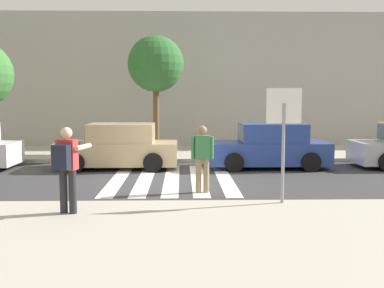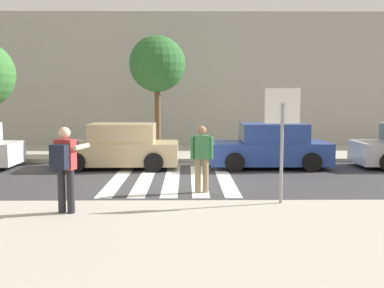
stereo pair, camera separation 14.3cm
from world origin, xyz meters
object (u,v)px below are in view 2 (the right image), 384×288
at_px(pedestrian_crossing, 202,155).
at_px(street_tree_center, 157,65).
at_px(parked_car_blue, 270,147).
at_px(stop_sign, 282,120).
at_px(photographer_with_backpack, 65,162).
at_px(parked_car_tan, 120,147).

xyz_separation_m(pedestrian_crossing, street_tree_center, (-1.57, 6.87, 2.78)).
relative_size(parked_car_blue, street_tree_center, 0.86).
relative_size(stop_sign, photographer_with_backpack, 1.45).
bearing_deg(street_tree_center, stop_sign, -69.39).
height_order(photographer_with_backpack, pedestrian_crossing, photographer_with_backpack).
bearing_deg(photographer_with_backpack, parked_car_tan, 89.09).
relative_size(stop_sign, pedestrian_crossing, 1.45).
bearing_deg(stop_sign, pedestrian_crossing, 133.86).
height_order(stop_sign, photographer_with_backpack, stop_sign).
relative_size(photographer_with_backpack, parked_car_blue, 0.42).
bearing_deg(street_tree_center, parked_car_tan, -111.68).
xyz_separation_m(stop_sign, parked_car_blue, (0.83, 5.76, -1.24)).
bearing_deg(photographer_with_backpack, stop_sign, 10.39).
bearing_deg(street_tree_center, parked_car_blue, -35.02).
relative_size(parked_car_tan, parked_car_blue, 1.00).
bearing_deg(stop_sign, street_tree_center, 110.61).
bearing_deg(pedestrian_crossing, photographer_with_backpack, -137.57).
height_order(parked_car_blue, street_tree_center, street_tree_center).
height_order(photographer_with_backpack, parked_car_blue, photographer_with_backpack).
distance_m(stop_sign, pedestrian_crossing, 2.61).
xyz_separation_m(parked_car_blue, street_tree_center, (-4.07, 2.85, 3.03)).
distance_m(stop_sign, street_tree_center, 9.38).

